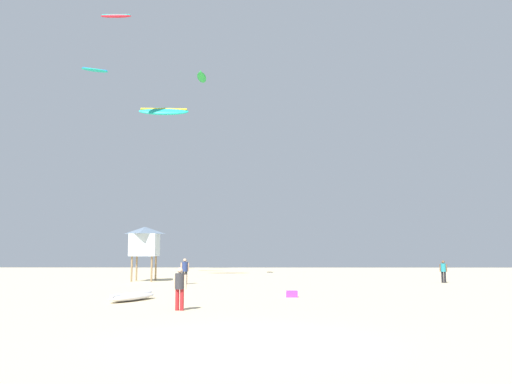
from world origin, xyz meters
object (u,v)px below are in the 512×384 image
Objects in this scene: person_midground at (185,269)px; person_left at (443,270)px; cooler_box at (292,294)px; kite_aloft_1 at (116,16)px; kite_aloft_2 at (202,77)px; person_foreground at (180,285)px; kite_grounded_near at (132,297)px; lifeguard_tower at (145,241)px; kite_aloft_0 at (95,70)px; kite_aloft_3 at (164,111)px.

person_left is (18.53, 1.78, -0.10)m from person_midground.
cooler_box is (6.83, -10.13, -0.87)m from person_midground.
kite_aloft_1 is 1.19× the size of kite_aloft_2.
cooler_box is at bearing -56.22° from kite_aloft_1.
person_foreground is 1.01× the size of person_left.
person_midground is 3.16× the size of cooler_box.
person_midground is 0.55× the size of kite_grounded_near.
cooler_box is 0.21× the size of kite_aloft_2.
person_foreground is 0.92× the size of person_midground.
kite_aloft_2 is (9.89, -7.05, -9.12)m from kite_aloft_1.
person_midground is 0.43× the size of lifeguard_tower.
kite_aloft_2 is (-6.75, 17.83, 17.36)m from cooler_box.
kite_aloft_0 is at bearing 112.39° from kite_grounded_near.
kite_aloft_3 is (0.45, 4.10, 11.40)m from lifeguard_tower.
person_left is at bearing -17.81° from kite_aloft_2.
kite_grounded_near is (-19.13, -13.79, -0.76)m from person_left.
cooler_box is at bearing 14.20° from kite_grounded_near.
cooler_box is (4.64, 5.77, -0.79)m from person_foreground.
lifeguard_tower is 0.94× the size of kite_aloft_3.
kite_aloft_0 reaches higher than person_foreground.
kite_aloft_3 is at bearing -47.06° from kite_aloft_1.
lifeguard_tower is (-22.19, 1.79, 2.12)m from person_left.
person_midground reaches higher than kite_grounded_near.
kite_aloft_2 is (3.74, 4.13, 14.47)m from lifeguard_tower.
person_left is 0.56× the size of kite_aloft_0.
kite_grounded_near is at bearing -67.61° from kite_aloft_0.
kite_aloft_1 reaches higher than kite_aloft_3.
cooler_box is at bearing 165.56° from person_left.
person_left is 40.40m from kite_aloft_1.
kite_grounded_near is at bearing -165.80° from cooler_box.
cooler_box is 0.19× the size of kite_aloft_0.
lifeguard_tower is (-3.67, 3.57, 2.02)m from person_midground.
lifeguard_tower is at bearing -132.16° from kite_aloft_2.
lifeguard_tower is 17.50m from cooler_box.
cooler_box is 39.96m from kite_aloft_1.
kite_aloft_3 is (9.43, -9.55, -7.26)m from kite_aloft_0.
person_midground is at bearing 87.11° from kite_grounded_near.
kite_grounded_near reaches higher than cooler_box.
kite_aloft_1 is (-6.14, 11.18, 23.58)m from lifeguard_tower.
person_foreground is at bearing -65.87° from kite_aloft_0.
kite_aloft_0 is (-19.48, 27.34, 21.56)m from cooler_box.
kite_aloft_1 is 0.73× the size of kite_aloft_3.
kite_aloft_2 reaches higher than cooler_box.
person_left is 0.39× the size of lifeguard_tower.
kite_aloft_0 is 0.89× the size of kite_aloft_1.
lifeguard_tower is at bearing 101.11° from kite_grounded_near.
kite_aloft_3 is (-21.74, 5.89, 13.52)m from person_left.
kite_grounded_near is (-2.80, 3.88, -0.77)m from person_foreground.
kite_grounded_near is 26.26m from kite_aloft_2.
person_foreground is at bearing -128.85° from cooler_box.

